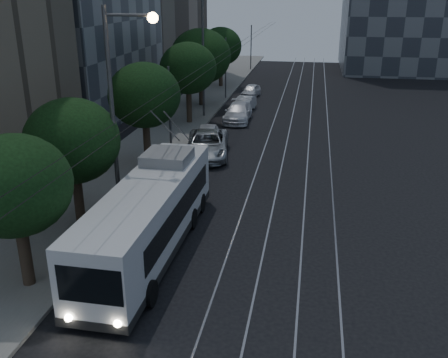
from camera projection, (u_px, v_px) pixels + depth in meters
name	position (u px, v px, depth m)	size (l,w,h in m)	color
ground	(226.00, 239.00, 21.87)	(120.00, 120.00, 0.00)	black
sidewalk	(179.00, 121.00, 41.50)	(5.00, 90.00, 0.15)	gray
tram_rails	(300.00, 127.00, 39.88)	(4.52, 90.00, 0.02)	gray
overhead_wires	(208.00, 81.00, 39.89)	(2.23, 90.00, 6.00)	black
trolleybus	(151.00, 215.00, 20.41)	(2.61, 11.79, 5.63)	silver
pickup_silver	(207.00, 144.00, 32.66)	(2.69, 5.83, 1.62)	#B4B8BC
car_white_a	(207.00, 135.00, 35.15)	(1.64, 4.07, 1.39)	silver
car_white_b	(238.00, 112.00, 41.55)	(2.06, 5.08, 1.47)	white
car_white_c	(244.00, 104.00, 45.07)	(1.36, 3.91, 1.29)	silver
car_white_d	(251.00, 91.00, 51.07)	(1.53, 3.79, 1.29)	silver
tree_0	(14.00, 186.00, 16.99)	(3.95, 3.95, 5.78)	#2F221A
tree_1	(72.00, 141.00, 22.02)	(4.22, 4.22, 5.92)	#2F221A
tree_2	(144.00, 96.00, 29.57)	(4.32, 4.32, 6.37)	#2F221A
tree_3	(188.00, 68.00, 39.46)	(4.53, 4.53, 6.54)	#2F221A
tree_4	(201.00, 56.00, 45.63)	(5.57, 5.57, 7.12)	#2F221A
tree_5	(221.00, 47.00, 55.11)	(4.64, 4.64, 6.58)	#2F221A
streetlamp_near	(120.00, 99.00, 21.39)	(2.36, 0.44, 9.70)	#515153
streetlamp_far	(208.00, 42.00, 40.82)	(2.53, 0.44, 10.54)	#515153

